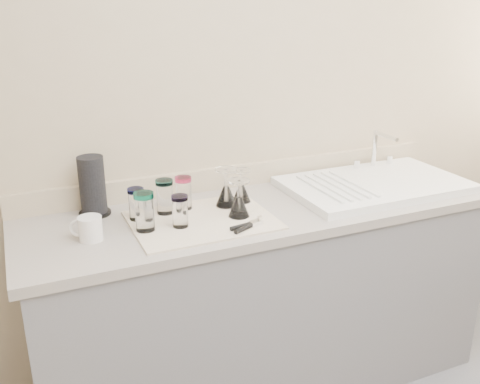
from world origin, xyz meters
name	(u,v)px	position (x,y,z in m)	size (l,w,h in m)	color
counter_unit	(266,298)	(0.00, 1.20, 0.45)	(2.06, 0.62, 0.90)	slate
sink_unit	(374,184)	(0.55, 1.20, 0.92)	(0.82, 0.50, 0.22)	white
dish_towel	(202,220)	(-0.31, 1.16, 0.90)	(0.55, 0.42, 0.01)	silver
tumbler_teal	(136,204)	(-0.54, 1.26, 0.97)	(0.06, 0.06, 0.13)	white
tumbler_cyan	(165,196)	(-0.42, 1.28, 0.98)	(0.07, 0.07, 0.14)	white
tumbler_purple	(184,193)	(-0.34, 1.29, 0.98)	(0.07, 0.07, 0.14)	white
tumbler_magenta	(145,211)	(-0.54, 1.14, 0.98)	(0.07, 0.07, 0.15)	white
tumbler_blue	(180,211)	(-0.41, 1.12, 0.97)	(0.06, 0.06, 0.12)	white
goblet_back_left	(226,193)	(-0.17, 1.25, 0.96)	(0.09, 0.09, 0.16)	white
goblet_back_right	(241,191)	(-0.09, 1.27, 0.96)	(0.08, 0.08, 0.14)	white
goblet_front_left	(239,204)	(-0.16, 1.13, 0.96)	(0.08, 0.08, 0.15)	white
can_opener	(247,226)	(-0.18, 1.01, 0.92)	(0.14, 0.08, 0.02)	silver
white_mug	(90,228)	(-0.74, 1.16, 0.94)	(0.13, 0.11, 0.09)	silver
paper_towel_roll	(92,187)	(-0.68, 1.40, 1.02)	(0.13, 0.13, 0.24)	black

